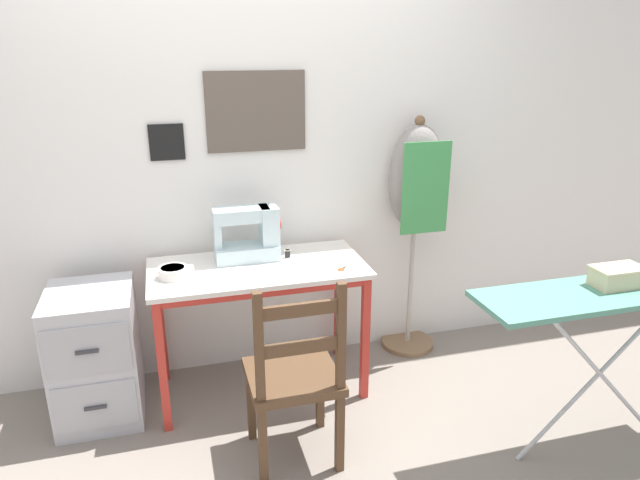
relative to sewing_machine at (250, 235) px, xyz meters
The scene contains 12 objects.
ground_plane 0.94m from the sewing_machine, 87.57° to the right, with size 14.00×14.00×0.00m, color gray.
wall_back 0.48m from the sewing_machine, 85.87° to the left, with size 10.00×0.07×2.55m.
sewing_table 0.26m from the sewing_machine, 82.54° to the right, with size 1.10×0.55×0.72m.
sewing_machine is the anchor object (origin of this frame).
fabric_bowl 0.45m from the sewing_machine, 159.93° to the right, with size 0.14×0.14×0.05m.
scissors 0.53m from the sewing_machine, 30.62° to the right, with size 0.13×0.11×0.01m.
thread_spool_near_machine 0.22m from the sewing_machine, 10.43° to the right, with size 0.04×0.04×0.04m.
wooden_chair 0.84m from the sewing_machine, 84.71° to the right, with size 0.40×0.38×0.91m.
filing_cabinet 0.97m from the sewing_machine, behind, with size 0.41×0.47×0.68m.
dress_form 1.00m from the sewing_machine, ahead, with size 0.33×0.32×1.43m.
ironing_board 1.74m from the sewing_machine, 35.19° to the right, with size 1.25×0.33×0.82m.
storage_box 1.74m from the sewing_machine, 34.02° to the right, with size 0.22×0.13×0.09m.
Camera 1 is at (-0.42, -2.43, 1.82)m, focal length 32.00 mm.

